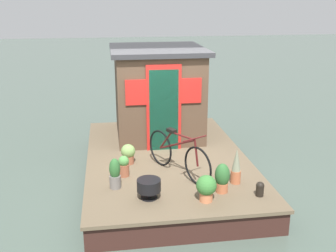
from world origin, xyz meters
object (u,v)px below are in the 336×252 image
potted_plant_succulent (128,153)px  potted_plant_thyme (206,187)px  potted_plant_geranium (236,167)px  potted_plant_fern (222,178)px  bicycle (178,155)px  charcoal_grill (149,186)px  potted_plant_ivy (115,174)px  potted_plant_rosemary (124,166)px  houseboat_cabin (158,92)px  mooring_bollard (260,188)px

potted_plant_succulent → potted_plant_thyme: (-1.71, -1.13, 0.03)m
potted_plant_geranium → potted_plant_thyme: 0.87m
potted_plant_geranium → potted_plant_fern: potted_plant_geranium is taller
bicycle → potted_plant_geranium: bicycle is taller
potted_plant_thyme → potted_plant_fern: size_ratio=0.86×
charcoal_grill → potted_plant_ivy: bearing=49.0°
bicycle → potted_plant_ivy: bicycle is taller
potted_plant_rosemary → potted_plant_succulent: bearing=-11.0°
potted_plant_succulent → potted_plant_rosemary: 0.58m
potted_plant_succulent → potted_plant_geranium: (-1.15, -1.79, 0.10)m
potted_plant_thyme → charcoal_grill: potted_plant_thyme is taller
houseboat_cabin → potted_plant_thyme: 3.46m
potted_plant_rosemary → potted_plant_ivy: size_ratio=0.72×
houseboat_cabin → potted_plant_rosemary: 2.53m
mooring_bollard → bicycle: bearing=48.7°
potted_plant_rosemary → potted_plant_thyme: size_ratio=0.89×
potted_plant_fern → charcoal_grill: size_ratio=1.30×
potted_plant_geranium → mooring_bollard: size_ratio=2.61×
potted_plant_succulent → potted_plant_thyme: bearing=-146.6°
potted_plant_rosemary → mooring_bollard: 2.41m
potted_plant_ivy → potted_plant_fern: bearing=-103.2°
potted_plant_ivy → charcoal_grill: 0.69m
potted_plant_rosemary → potted_plant_geranium: potted_plant_geranium is taller
houseboat_cabin → potted_plant_thyme: size_ratio=5.07×
houseboat_cabin → potted_plant_geranium: size_ratio=3.40×
potted_plant_ivy → potted_plant_thyme: bearing=-115.8°
potted_plant_fern → mooring_bollard: bearing=-112.3°
potted_plant_succulent → potted_plant_geranium: potted_plant_geranium is taller
houseboat_cabin → potted_plant_geranium: 3.05m
potted_plant_ivy → houseboat_cabin: bearing=-21.7°
potted_plant_succulent → potted_plant_rosemary: (-0.57, 0.11, -0.01)m
potted_plant_rosemary → potted_plant_thyme: bearing=-132.6°
houseboat_cabin → potted_plant_succulent: houseboat_cabin is taller
potted_plant_ivy → potted_plant_succulent: bearing=-15.1°
potted_plant_rosemary → potted_plant_geranium: bearing=-106.9°
potted_plant_succulent → potted_plant_geranium: size_ratio=0.60×
potted_plant_succulent → houseboat_cabin: bearing=-25.6°
potted_plant_fern → houseboat_cabin: bearing=12.3°
potted_plant_fern → mooring_bollard: size_ratio=2.03×
charcoal_grill → mooring_bollard: (-0.19, -1.78, -0.09)m
potted_plant_thyme → mooring_bollard: bearing=-87.7°
potted_plant_rosemary → potted_plant_fern: (-0.87, -1.57, 0.06)m
potted_plant_thyme → potted_plant_ivy: size_ratio=0.81×
potted_plant_ivy → mooring_bollard: bearing=-105.6°
potted_plant_rosemary → potted_plant_fern: bearing=-119.0°
bicycle → potted_plant_fern: bicycle is taller
houseboat_cabin → potted_plant_ivy: bearing=158.3°
potted_plant_thyme → mooring_bollard: (0.04, -0.90, -0.11)m
potted_plant_succulent → potted_plant_fern: (-1.44, -1.46, 0.05)m
potted_plant_geranium → bicycle: bearing=61.6°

